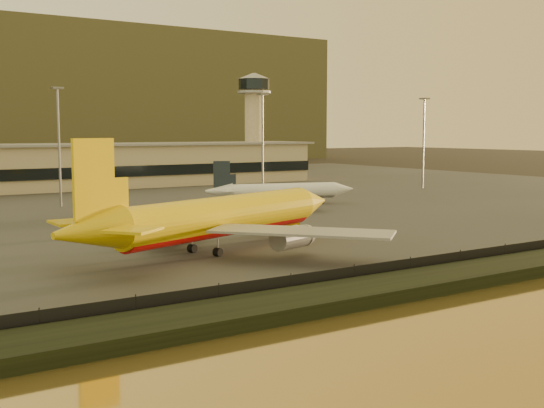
{
  "coord_description": "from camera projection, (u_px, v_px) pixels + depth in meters",
  "views": [
    {
      "loc": [
        -51.07,
        -66.73,
        16.38
      ],
      "look_at": [
        -0.01,
        12.0,
        6.29
      ],
      "focal_mm": 45.0,
      "sensor_mm": 36.0,
      "label": 1
    }
  ],
  "objects": [
    {
      "name": "ground",
      "position": [
        324.0,
        263.0,
        85.05
      ],
      "size": [
        900.0,
        900.0,
        0.0
      ],
      "primitive_type": "plane",
      "color": "black",
      "rests_on": "ground"
    },
    {
      "name": "embankment",
      "position": [
        424.0,
        282.0,
        70.79
      ],
      "size": [
        320.0,
        7.0,
        1.4
      ],
      "primitive_type": "cube",
      "color": "black",
      "rests_on": "ground"
    },
    {
      "name": "tarmac",
      "position": [
        85.0,
        199.0,
        164.29
      ],
      "size": [
        320.0,
        220.0,
        0.2
      ],
      "primitive_type": "cube",
      "color": "#2D2D2D",
      "rests_on": "ground"
    },
    {
      "name": "perimeter_fence",
      "position": [
        397.0,
        270.0,
        74.07
      ],
      "size": [
        300.0,
        0.05,
        2.2
      ],
      "primitive_type": "cube",
      "color": "black",
      "rests_on": "tarmac"
    },
    {
      "name": "control_tower",
      "position": [
        254.0,
        115.0,
        229.88
      ],
      "size": [
        11.2,
        11.2,
        35.5
      ],
      "color": "tan",
      "rests_on": "tarmac"
    },
    {
      "name": "apron_light_masts",
      "position": [
        176.0,
        134.0,
        154.05
      ],
      "size": [
        152.2,
        12.2,
        25.4
      ],
      "color": "slate",
      "rests_on": "tarmac"
    },
    {
      "name": "dhl_cargo_jet",
      "position": [
        219.0,
        218.0,
        91.24
      ],
      "size": [
        50.1,
        47.64,
        15.39
      ],
      "rotation": [
        0.0,
        0.0,
        0.34
      ],
      "color": "#DAB30B",
      "rests_on": "tarmac"
    },
    {
      "name": "white_narrowbody_jet",
      "position": [
        282.0,
        191.0,
        149.87
      ],
      "size": [
        33.37,
        31.78,
        9.78
      ],
      "rotation": [
        0.0,
        0.0,
        -0.3
      ],
      "color": "white",
      "rests_on": "tarmac"
    },
    {
      "name": "gse_vehicle_yellow",
      "position": [
        285.0,
        227.0,
        108.35
      ],
      "size": [
        4.36,
        2.01,
        1.95
      ],
      "primitive_type": "cube",
      "rotation": [
        0.0,
        0.0,
        -0.01
      ],
      "color": "#DAB30B",
      "rests_on": "tarmac"
    },
    {
      "name": "gse_vehicle_white",
      "position": [
        124.0,
        227.0,
        107.76
      ],
      "size": [
        4.49,
        2.37,
        1.94
      ],
      "primitive_type": "cube",
      "rotation": [
        0.0,
        0.0,
        -0.1
      ],
      "color": "white",
      "rests_on": "tarmac"
    }
  ]
}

